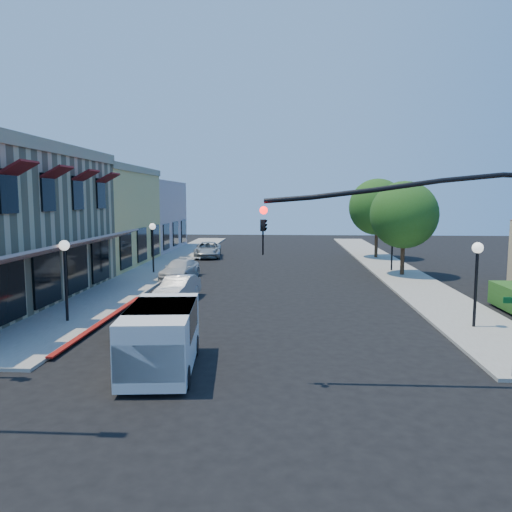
# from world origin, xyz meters

# --- Properties ---
(ground) EXTENTS (120.00, 120.00, 0.00)m
(ground) POSITION_xyz_m (0.00, 0.00, 0.00)
(ground) COLOR black
(ground) RESTS_ON ground
(sidewalk_left) EXTENTS (3.50, 50.00, 0.12)m
(sidewalk_left) POSITION_xyz_m (-8.75, 27.00, 0.06)
(sidewalk_left) COLOR gray
(sidewalk_left) RESTS_ON ground
(sidewalk_right) EXTENTS (3.50, 50.00, 0.12)m
(sidewalk_right) POSITION_xyz_m (8.75, 27.00, 0.06)
(sidewalk_right) COLOR gray
(sidewalk_right) RESTS_ON ground
(curb_red_strip) EXTENTS (0.25, 10.00, 0.06)m
(curb_red_strip) POSITION_xyz_m (-6.90, 8.00, 0.00)
(curb_red_strip) COLOR maroon
(curb_red_strip) RESTS_ON ground
(yellow_stucco_building) EXTENTS (10.00, 12.00, 7.60)m
(yellow_stucco_building) POSITION_xyz_m (-15.50, 26.00, 3.80)
(yellow_stucco_building) COLOR #D9BE61
(yellow_stucco_building) RESTS_ON ground
(pink_stucco_building) EXTENTS (10.00, 12.00, 7.00)m
(pink_stucco_building) POSITION_xyz_m (-15.50, 38.00, 3.50)
(pink_stucco_building) COLOR tan
(pink_stucco_building) RESTS_ON ground
(street_tree_a) EXTENTS (4.56, 4.56, 6.48)m
(street_tree_a) POSITION_xyz_m (8.80, 22.00, 4.19)
(street_tree_a) COLOR #362015
(street_tree_a) RESTS_ON ground
(street_tree_b) EXTENTS (4.94, 4.94, 7.02)m
(street_tree_b) POSITION_xyz_m (8.80, 32.00, 4.54)
(street_tree_b) COLOR #362015
(street_tree_b) RESTS_ON ground
(signal_mast_arm) EXTENTS (8.01, 0.39, 6.00)m
(signal_mast_arm) POSITION_xyz_m (5.86, 1.50, 4.09)
(signal_mast_arm) COLOR black
(signal_mast_arm) RESTS_ON ground
(lamppost_left_near) EXTENTS (0.44, 0.44, 3.57)m
(lamppost_left_near) POSITION_xyz_m (-8.50, 8.00, 2.74)
(lamppost_left_near) COLOR black
(lamppost_left_near) RESTS_ON ground
(lamppost_left_far) EXTENTS (0.44, 0.44, 3.57)m
(lamppost_left_far) POSITION_xyz_m (-8.50, 22.00, 2.74)
(lamppost_left_far) COLOR black
(lamppost_left_far) RESTS_ON ground
(lamppost_right_near) EXTENTS (0.44, 0.44, 3.57)m
(lamppost_right_near) POSITION_xyz_m (8.50, 8.00, 2.74)
(lamppost_right_near) COLOR black
(lamppost_right_near) RESTS_ON ground
(lamppost_right_far) EXTENTS (0.44, 0.44, 3.57)m
(lamppost_right_far) POSITION_xyz_m (8.50, 24.00, 2.74)
(lamppost_right_far) COLOR black
(lamppost_right_far) RESTS_ON ground
(white_van) EXTENTS (2.39, 4.70, 2.01)m
(white_van) POSITION_xyz_m (-3.00, 2.37, 1.16)
(white_van) COLOR silver
(white_van) RESTS_ON ground
(parked_car_a) EXTENTS (1.83, 3.90, 1.29)m
(parked_car_a) POSITION_xyz_m (-4.80, 6.79, 0.65)
(parked_car_a) COLOR black
(parked_car_a) RESTS_ON ground
(parked_car_b) EXTENTS (1.86, 4.05, 1.29)m
(parked_car_b) POSITION_xyz_m (-4.80, 13.00, 0.64)
(parked_car_b) COLOR #B0B2B5
(parked_car_b) RESTS_ON ground
(parked_car_c) EXTENTS (2.35, 4.54, 1.26)m
(parked_car_c) POSITION_xyz_m (-6.18, 20.00, 0.63)
(parked_car_c) COLOR #BCBDBB
(parked_car_c) RESTS_ON ground
(parked_car_d) EXTENTS (2.79, 5.17, 1.38)m
(parked_car_d) POSITION_xyz_m (-6.20, 32.00, 0.69)
(parked_car_d) COLOR #A0A3A4
(parked_car_d) RESTS_ON ground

